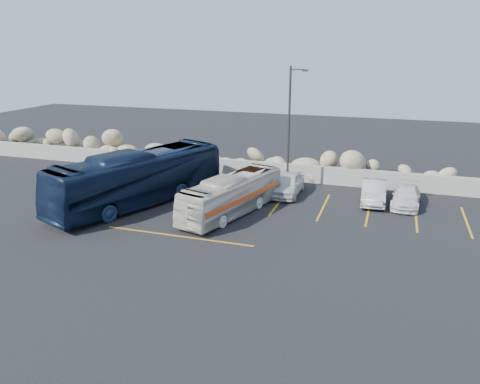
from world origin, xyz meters
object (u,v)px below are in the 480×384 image
(vintage_bus, at_px, (232,195))
(car_a, at_px, (288,184))
(car_c, at_px, (406,197))
(lamppost, at_px, (290,126))
(car_b, at_px, (374,192))
(tour_coach, at_px, (138,178))

(vintage_bus, height_order, car_a, vintage_bus)
(vintage_bus, distance_m, car_c, 10.51)
(lamppost, height_order, vintage_bus, lamppost)
(vintage_bus, bearing_deg, lamppost, 84.25)
(lamppost, bearing_deg, car_b, -6.60)
(lamppost, xyz_separation_m, car_c, (7.38, -0.69, -3.73))
(car_b, distance_m, car_c, 1.89)
(vintage_bus, height_order, car_c, vintage_bus)
(car_c, bearing_deg, lamppost, 178.54)
(car_b, relative_size, car_c, 1.03)
(car_a, bearing_deg, vintage_bus, -115.95)
(lamppost, distance_m, car_b, 6.61)
(vintage_bus, relative_size, car_a, 1.92)
(vintage_bus, xyz_separation_m, car_c, (9.44, 4.58, -0.55))
(tour_coach, bearing_deg, vintage_bus, 22.99)
(car_a, height_order, car_b, car_a)
(vintage_bus, bearing_deg, tour_coach, -162.92)
(car_a, xyz_separation_m, car_c, (7.24, 0.05, -0.15))
(tour_coach, bearing_deg, car_a, 51.60)
(vintage_bus, bearing_deg, car_a, 79.76)
(vintage_bus, xyz_separation_m, tour_coach, (-5.89, -0.15, 0.51))
(vintage_bus, height_order, car_b, vintage_bus)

